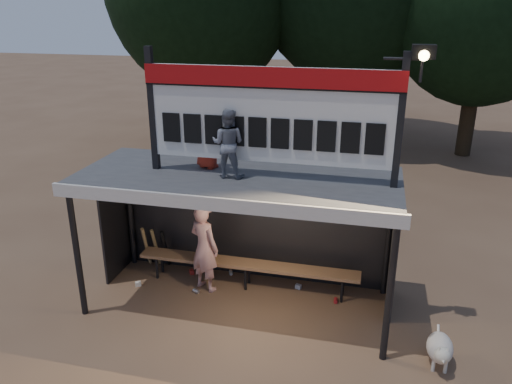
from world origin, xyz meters
TOP-DOWN VIEW (x-y plane):
  - ground at (0.00, 0.00)m, footprint 80.00×80.00m
  - player at (-0.71, 0.32)m, footprint 0.70×0.60m
  - child_a at (-0.10, -0.13)m, footprint 0.52×0.41m
  - child_b at (-0.56, 0.23)m, footprint 0.55×0.47m
  - dugout_shelter at (0.00, 0.24)m, footprint 5.10×2.08m
  - scoreboard_assembly at (0.56, -0.01)m, footprint 4.10×0.27m
  - bench at (0.00, 0.55)m, footprint 4.00×0.35m
  - dog at (3.16, -0.87)m, footprint 0.36×0.81m
  - bats at (-1.88, 0.82)m, footprint 0.47×0.32m
  - litter at (-0.31, 0.49)m, footprint 3.63×0.92m

SIDE VIEW (x-z plane):
  - ground at x=0.00m, z-range 0.00..0.00m
  - litter at x=-0.31m, z-range 0.00..0.08m
  - dog at x=3.16m, z-range 0.03..0.53m
  - bats at x=-1.88m, z-range 0.01..0.85m
  - bench at x=0.00m, z-range 0.19..0.67m
  - player at x=-0.71m, z-range 0.00..1.62m
  - dugout_shelter at x=0.00m, z-range 0.69..3.01m
  - child_b at x=-0.56m, z-range 2.32..3.28m
  - child_a at x=-0.10m, z-range 2.32..3.36m
  - scoreboard_assembly at x=0.56m, z-range 2.33..4.32m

